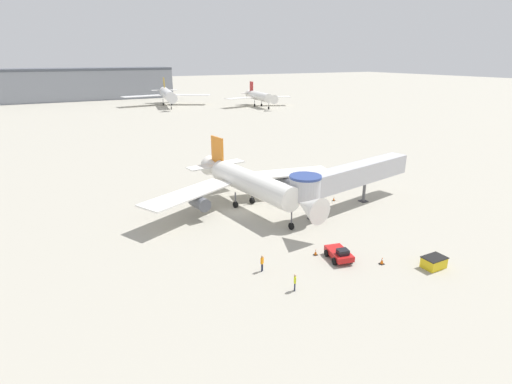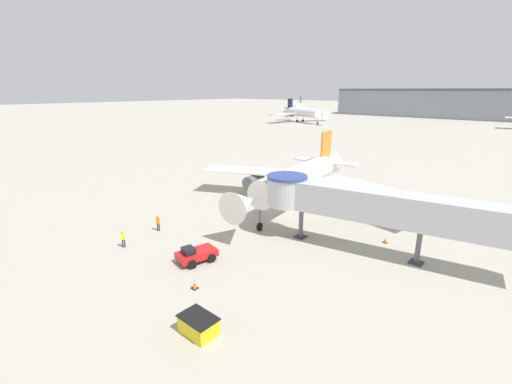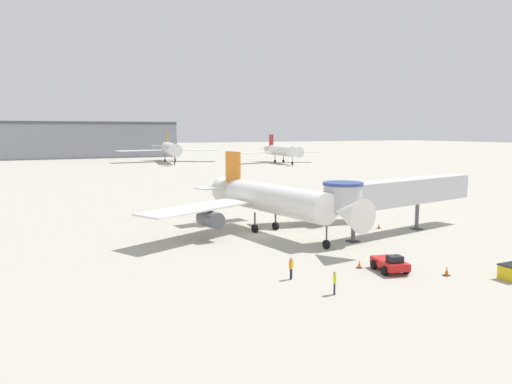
{
  "view_description": "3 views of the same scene",
  "coord_description": "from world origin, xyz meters",
  "px_view_note": "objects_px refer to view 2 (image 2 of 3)",
  "views": [
    {
      "loc": [
        -22.22,
        -47.01,
        20.56
      ],
      "look_at": [
        2.27,
        -1.35,
        2.94
      ],
      "focal_mm": 28.0,
      "sensor_mm": 36.0,
      "label": 1
    },
    {
      "loc": [
        25.53,
        -34.82,
        14.62
      ],
      "look_at": [
        0.47,
        -6.05,
        3.18
      ],
      "focal_mm": 24.0,
      "sensor_mm": 36.0,
      "label": 2
    },
    {
      "loc": [
        -23.98,
        -48.81,
        11.61
      ],
      "look_at": [
        -0.74,
        -1.26,
        5.04
      ],
      "focal_mm": 35.0,
      "sensor_mm": 36.0,
      "label": 3
    }
  ],
  "objects_px": {
    "pushback_tug_red": "(196,254)",
    "background_jet_green_tail": "(297,107)",
    "main_airplane": "(299,179)",
    "ground_crew_marshaller": "(158,222)",
    "jet_bridge": "(367,204)",
    "service_container_yellow": "(198,325)",
    "traffic_cone_near_nose": "(202,245)",
    "traffic_cone_apron_front": "(195,284)",
    "traffic_cone_starboard_wing": "(385,240)",
    "background_jet_navy_tail": "(303,112)",
    "ground_crew_wing_walker": "(123,238)"
  },
  "relations": [
    {
      "from": "ground_crew_marshaller",
      "to": "background_jet_green_tail",
      "type": "distance_m",
      "value": 174.42
    },
    {
      "from": "ground_crew_marshaller",
      "to": "background_jet_navy_tail",
      "type": "distance_m",
      "value": 132.17
    },
    {
      "from": "traffic_cone_starboard_wing",
      "to": "ground_crew_marshaller",
      "type": "relative_size",
      "value": 0.37
    },
    {
      "from": "background_jet_green_tail",
      "to": "traffic_cone_apron_front",
      "type": "bearing_deg",
      "value": -79.96
    },
    {
      "from": "main_airplane",
      "to": "jet_bridge",
      "type": "bearing_deg",
      "value": -36.22
    },
    {
      "from": "pushback_tug_red",
      "to": "ground_crew_wing_walker",
      "type": "height_order",
      "value": "ground_crew_wing_walker"
    },
    {
      "from": "traffic_cone_near_nose",
      "to": "pushback_tug_red",
      "type": "bearing_deg",
      "value": -51.91
    },
    {
      "from": "service_container_yellow",
      "to": "ground_crew_wing_walker",
      "type": "bearing_deg",
      "value": 168.1
    },
    {
      "from": "service_container_yellow",
      "to": "traffic_cone_near_nose",
      "type": "distance_m",
      "value": 12.03
    },
    {
      "from": "main_airplane",
      "to": "background_jet_navy_tail",
      "type": "relative_size",
      "value": 1.0
    },
    {
      "from": "service_container_yellow",
      "to": "traffic_cone_near_nose",
      "type": "bearing_deg",
      "value": 138.72
    },
    {
      "from": "jet_bridge",
      "to": "traffic_cone_near_nose",
      "type": "bearing_deg",
      "value": -152.0
    },
    {
      "from": "traffic_cone_starboard_wing",
      "to": "ground_crew_wing_walker",
      "type": "distance_m",
      "value": 25.68
    },
    {
      "from": "main_airplane",
      "to": "service_container_yellow",
      "type": "distance_m",
      "value": 25.74
    },
    {
      "from": "service_container_yellow",
      "to": "traffic_cone_starboard_wing",
      "type": "relative_size",
      "value": 3.63
    },
    {
      "from": "traffic_cone_near_nose",
      "to": "ground_crew_marshaller",
      "type": "relative_size",
      "value": 0.4
    },
    {
      "from": "service_container_yellow",
      "to": "pushback_tug_red",
      "type": "bearing_deg",
      "value": 141.58
    },
    {
      "from": "jet_bridge",
      "to": "pushback_tug_red",
      "type": "bearing_deg",
      "value": -142.46
    },
    {
      "from": "jet_bridge",
      "to": "traffic_cone_apron_front",
      "type": "bearing_deg",
      "value": -126.64
    },
    {
      "from": "traffic_cone_starboard_wing",
      "to": "ground_crew_wing_walker",
      "type": "height_order",
      "value": "ground_crew_wing_walker"
    },
    {
      "from": "main_airplane",
      "to": "background_jet_navy_tail",
      "type": "distance_m",
      "value": 121.53
    },
    {
      "from": "service_container_yellow",
      "to": "traffic_cone_starboard_wing",
      "type": "xyz_separation_m",
      "value": [
        3.74,
        20.76,
        -0.28
      ]
    },
    {
      "from": "main_airplane",
      "to": "pushback_tug_red",
      "type": "distance_m",
      "value": 18.34
    },
    {
      "from": "service_container_yellow",
      "to": "ground_crew_wing_walker",
      "type": "xyz_separation_m",
      "value": [
        -14.94,
        3.15,
        0.39
      ]
    },
    {
      "from": "traffic_cone_starboard_wing",
      "to": "background_jet_navy_tail",
      "type": "relative_size",
      "value": 0.02
    },
    {
      "from": "traffic_cone_apron_front",
      "to": "background_jet_navy_tail",
      "type": "bearing_deg",
      "value": 120.3
    },
    {
      "from": "pushback_tug_red",
      "to": "traffic_cone_apron_front",
      "type": "bearing_deg",
      "value": -28.7
    },
    {
      "from": "jet_bridge",
      "to": "pushback_tug_red",
      "type": "height_order",
      "value": "jet_bridge"
    },
    {
      "from": "ground_crew_marshaller",
      "to": "ground_crew_wing_walker",
      "type": "height_order",
      "value": "ground_crew_marshaller"
    },
    {
      "from": "pushback_tug_red",
      "to": "background_jet_green_tail",
      "type": "height_order",
      "value": "background_jet_green_tail"
    },
    {
      "from": "main_airplane",
      "to": "ground_crew_marshaller",
      "type": "distance_m",
      "value": 17.91
    },
    {
      "from": "traffic_cone_near_nose",
      "to": "background_jet_navy_tail",
      "type": "distance_m",
      "value": 135.18
    },
    {
      "from": "service_container_yellow",
      "to": "background_jet_green_tail",
      "type": "bearing_deg",
      "value": 122.72
    },
    {
      "from": "pushback_tug_red",
      "to": "background_jet_green_tail",
      "type": "distance_m",
      "value": 180.24
    },
    {
      "from": "traffic_cone_apron_front",
      "to": "background_jet_green_tail",
      "type": "relative_size",
      "value": 0.03
    },
    {
      "from": "traffic_cone_near_nose",
      "to": "main_airplane",
      "type": "bearing_deg",
      "value": 89.58
    },
    {
      "from": "jet_bridge",
      "to": "background_jet_green_tail",
      "type": "relative_size",
      "value": 0.74
    },
    {
      "from": "ground_crew_marshaller",
      "to": "background_jet_green_tail",
      "type": "xyz_separation_m",
      "value": [
        -86.36,
        151.5,
        3.83
      ]
    },
    {
      "from": "traffic_cone_apron_front",
      "to": "main_airplane",
      "type": "bearing_deg",
      "value": 102.91
    },
    {
      "from": "ground_crew_wing_walker",
      "to": "main_airplane",
      "type": "bearing_deg",
      "value": -165.84
    },
    {
      "from": "main_airplane",
      "to": "ground_crew_marshaller",
      "type": "relative_size",
      "value": 17.54
    },
    {
      "from": "traffic_cone_apron_front",
      "to": "traffic_cone_near_nose",
      "type": "bearing_deg",
      "value": 135.04
    },
    {
      "from": "traffic_cone_near_nose",
      "to": "traffic_cone_starboard_wing",
      "type": "xyz_separation_m",
      "value": [
        12.78,
        12.82,
        -0.02
      ]
    },
    {
      "from": "traffic_cone_apron_front",
      "to": "background_jet_navy_tail",
      "type": "distance_m",
      "value": 141.87
    },
    {
      "from": "jet_bridge",
      "to": "background_jet_navy_tail",
      "type": "bearing_deg",
      "value": 115.18
    },
    {
      "from": "background_jet_green_tail",
      "to": "traffic_cone_starboard_wing",
      "type": "bearing_deg",
      "value": -74.66
    },
    {
      "from": "jet_bridge",
      "to": "traffic_cone_near_nose",
      "type": "xyz_separation_m",
      "value": [
        -11.91,
        -9.59,
        -4.35
      ]
    },
    {
      "from": "main_airplane",
      "to": "service_container_yellow",
      "type": "height_order",
      "value": "main_airplane"
    },
    {
      "from": "traffic_cone_starboard_wing",
      "to": "pushback_tug_red",
      "type": "bearing_deg",
      "value": -127.01
    },
    {
      "from": "main_airplane",
      "to": "pushback_tug_red",
      "type": "bearing_deg",
      "value": -93.07
    }
  ]
}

